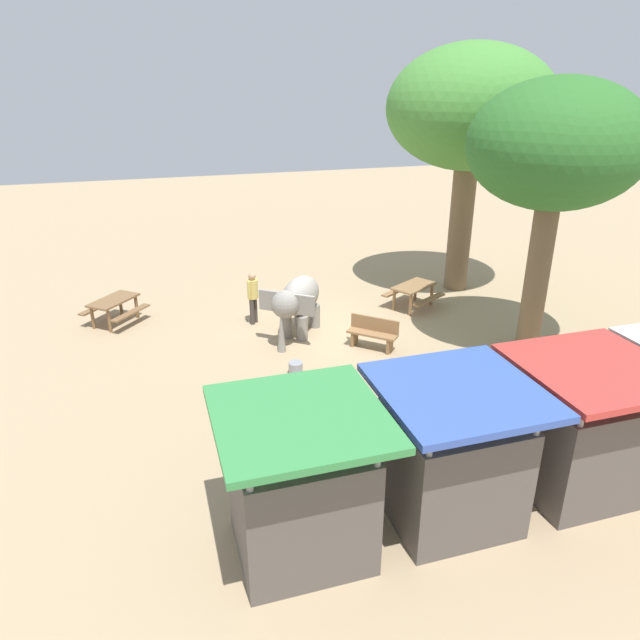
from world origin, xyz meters
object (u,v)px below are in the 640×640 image
object	(u,v)px
person_handler	(253,294)
market_stall_red	(582,434)
shade_tree_main	(557,148)
feed_bucket	(296,368)
picnic_table_near	(413,291)
picnic_table_far	(114,305)
wooden_bench	(373,332)
market_stall_green	(301,491)
elephant	(297,301)
shade_tree_secondary	(472,111)
market_stall_blue	(452,460)

from	to	relation	value
person_handler	market_stall_red	bearing A→B (deg)	-24.58
shade_tree_main	feed_bucket	xyz separation A→B (m)	(6.63, -0.30, -5.21)
picnic_table_near	market_stall_red	distance (m)	9.12
shade_tree_main	picnic_table_far	bearing A→B (deg)	-24.69
wooden_bench	market_stall_green	bearing A→B (deg)	103.17
person_handler	elephant	bearing A→B (deg)	-8.84
shade_tree_main	wooden_bench	world-z (taller)	shade_tree_main
shade_tree_secondary	feed_bucket	xyz separation A→B (m)	(7.12, 4.65, -5.81)
shade_tree_secondary	wooden_bench	distance (m)	8.15
picnic_table_near	person_handler	bearing A→B (deg)	-32.65
person_handler	picnic_table_far	distance (m)	4.25
elephant	market_stall_blue	bearing A→B (deg)	41.34
person_handler	wooden_bench	size ratio (longest dim) A/B	1.25
picnic_table_far	picnic_table_near	bearing A→B (deg)	-58.25
feed_bucket	market_stall_red	bearing A→B (deg)	123.40
shade_tree_main	market_stall_blue	world-z (taller)	shade_tree_main
market_stall_red	market_stall_green	size ratio (longest dim) A/B	1.00
elephant	feed_bucket	size ratio (longest dim) A/B	6.43
wooden_bench	market_stall_red	distance (m)	6.77
picnic_table_far	feed_bucket	distance (m)	6.54
elephant	market_stall_blue	world-z (taller)	market_stall_blue
picnic_table_near	market_stall_red	size ratio (longest dim) A/B	0.81
shade_tree_secondary	picnic_table_near	bearing A→B (deg)	30.33
shade_tree_secondary	market_stall_blue	distance (m)	12.90
person_handler	market_stall_red	xyz separation A→B (m)	(-4.17, 9.29, 0.19)
feed_bucket	picnic_table_far	bearing A→B (deg)	-47.19
shade_tree_main	person_handler	bearing A→B (deg)	-28.76
picnic_table_far	shade_tree_main	bearing A→B (deg)	-73.83
person_handler	picnic_table_near	xyz separation A→B (m)	(-5.21, 0.25, -0.36)
shade_tree_secondary	elephant	bearing A→B (deg)	20.01
shade_tree_secondary	picnic_table_near	world-z (taller)	shade_tree_secondary
wooden_bench	market_stall_blue	size ratio (longest dim) A/B	0.51
elephant	picnic_table_near	world-z (taller)	elephant
picnic_table_far	market_stall_blue	bearing A→B (deg)	-111.05
picnic_table_far	market_stall_blue	distance (m)	11.95
market_stall_red	shade_tree_main	bearing A→B (deg)	-117.65
elephant	picnic_table_near	size ratio (longest dim) A/B	1.14
person_handler	feed_bucket	size ratio (longest dim) A/B	4.50
elephant	market_stall_red	xyz separation A→B (m)	(-3.12, 8.03, 0.06)
market_stall_red	market_stall_blue	world-z (taller)	same
elephant	picnic_table_near	bearing A→B (deg)	141.28
market_stall_blue	feed_bucket	xyz separation A→B (m)	(1.18, -5.74, -0.98)
picnic_table_near	shade_tree_main	bearing A→B (deg)	86.74
person_handler	shade_tree_secondary	size ratio (longest dim) A/B	0.20
shade_tree_secondary	picnic_table_near	distance (m)	6.01
shade_tree_main	market_stall_green	bearing A→B (deg)	34.04
shade_tree_secondary	picnic_table_far	distance (m)	12.75
shade_tree_secondary	wooden_bench	bearing A→B (deg)	38.99
person_handler	market_stall_red	distance (m)	10.19
picnic_table_far	feed_bucket	bearing A→B (deg)	-96.34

